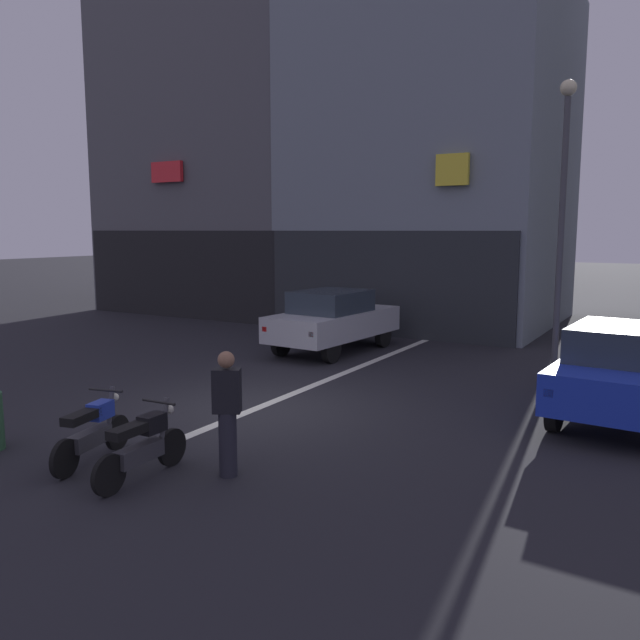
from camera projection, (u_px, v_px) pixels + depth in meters
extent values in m
plane|color=#232328|center=(256.00, 409.00, 11.62)|extent=(120.00, 120.00, 0.00)
cube|color=silver|center=(391.00, 354.00, 16.74)|extent=(0.20, 18.00, 0.01)
cube|color=#56565B|center=(245.00, 92.00, 26.04)|extent=(9.46, 8.12, 17.55)
cube|color=black|center=(181.00, 275.00, 23.52)|extent=(9.08, 0.10, 3.20)
cube|color=red|center=(167.00, 172.00, 23.17)|extent=(1.41, 0.16, 0.74)
cube|color=gray|center=(436.00, 160.00, 22.36)|extent=(8.29, 8.20, 11.29)
cube|color=#292C30|center=(384.00, 284.00, 19.37)|extent=(7.96, 0.10, 3.20)
cube|color=yellow|center=(452.00, 170.00, 17.82)|extent=(0.93, 0.16, 0.87)
cylinder|color=black|center=(336.00, 331.00, 18.58)|extent=(0.23, 0.65, 0.64)
cylinder|color=black|center=(383.00, 336.00, 17.70)|extent=(0.23, 0.65, 0.64)
cylinder|color=black|center=(281.00, 344.00, 16.46)|extent=(0.23, 0.65, 0.64)
cylinder|color=black|center=(331.00, 350.00, 15.59)|extent=(0.23, 0.65, 0.64)
cube|color=#B7BABF|center=(334.00, 324.00, 17.02)|extent=(2.06, 4.22, 0.66)
cube|color=#2D3842|center=(331.00, 301.00, 16.81)|extent=(1.69, 2.08, 0.56)
cube|color=red|center=(265.00, 329.00, 15.77)|extent=(0.14, 0.07, 0.12)
cube|color=red|center=(312.00, 334.00, 14.97)|extent=(0.14, 0.07, 0.12)
cylinder|color=black|center=(589.00, 381.00, 12.42)|extent=(0.22, 0.65, 0.64)
cylinder|color=black|center=(555.00, 412.00, 10.28)|extent=(0.22, 0.65, 0.64)
cube|color=#1E38BF|center=(623.00, 377.00, 10.86)|extent=(2.01, 4.20, 0.66)
cube|color=#2D3842|center=(624.00, 343.00, 10.65)|extent=(1.67, 2.06, 0.56)
cube|color=red|center=(549.00, 393.00, 9.59)|extent=(0.14, 0.07, 0.12)
cylinder|color=#47474C|center=(561.00, 237.00, 14.42)|extent=(0.14, 0.14, 6.12)
sphere|color=beige|center=(569.00, 88.00, 13.97)|extent=(0.36, 0.36, 0.36)
cylinder|color=black|center=(117.00, 432.00, 9.43)|extent=(0.19, 0.52, 0.52)
cylinder|color=black|center=(65.00, 459.00, 8.34)|extent=(0.19, 0.52, 0.52)
cube|color=#38383D|center=(90.00, 438.00, 8.82)|extent=(0.36, 0.76, 0.22)
cube|color=black|center=(81.00, 417.00, 8.63)|extent=(0.35, 0.63, 0.12)
cube|color=#233DB7|center=(100.00, 410.00, 9.02)|extent=(0.30, 0.40, 0.24)
cylinder|color=#4C4C51|center=(110.00, 411.00, 9.24)|extent=(0.12, 0.25, 0.70)
cylinder|color=black|center=(106.00, 390.00, 9.12)|extent=(0.54, 0.16, 0.04)
sphere|color=silver|center=(115.00, 397.00, 9.33)|extent=(0.12, 0.12, 0.12)
cylinder|color=black|center=(172.00, 447.00, 8.79)|extent=(0.09, 0.52, 0.52)
cylinder|color=black|center=(109.00, 475.00, 7.78)|extent=(0.09, 0.52, 0.52)
cube|color=#38383D|center=(139.00, 453.00, 8.23)|extent=(0.23, 0.74, 0.22)
cube|color=black|center=(129.00, 430.00, 8.04)|extent=(0.25, 0.61, 0.12)
cube|color=black|center=(152.00, 423.00, 8.41)|extent=(0.24, 0.37, 0.24)
cylinder|color=#4C4C51|center=(164.00, 424.00, 8.61)|extent=(0.08, 0.24, 0.70)
cylinder|color=black|center=(159.00, 402.00, 8.49)|extent=(0.55, 0.06, 0.04)
sphere|color=silver|center=(170.00, 409.00, 8.70)|extent=(0.12, 0.12, 0.12)
cylinder|color=#23232D|center=(228.00, 444.00, 8.41)|extent=(0.24, 0.24, 0.86)
cube|color=black|center=(227.00, 391.00, 8.30)|extent=(0.42, 0.36, 0.58)
sphere|color=#9E7051|center=(226.00, 360.00, 8.25)|extent=(0.22, 0.22, 0.22)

